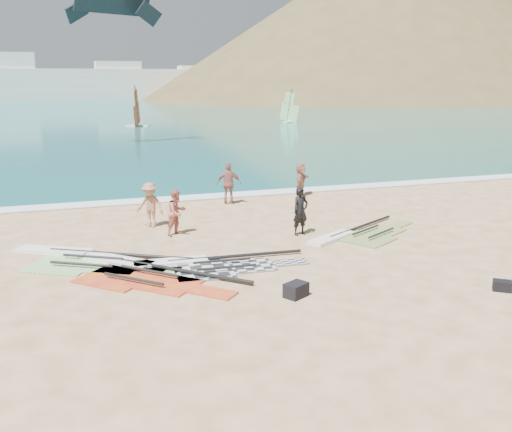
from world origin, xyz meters
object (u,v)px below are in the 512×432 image
object	(u,v)px
rig_orange	(358,235)
person_wetsuit	(300,211)
beachgoer_left	(177,212)
beachgoer_back	(229,184)
rig_grey	(207,265)
gear_bag_near	(296,290)
rig_red	(138,271)
rig_green	(80,258)
beachgoer_right	(301,180)
beachgoer_mid	(150,205)
gear_bag_far	(502,286)

from	to	relation	value
rig_orange	person_wetsuit	world-z (taller)	person_wetsuit
beachgoer_left	beachgoer_back	xyz separation A→B (m)	(3.25, 4.44, 0.10)
rig_grey	gear_bag_near	size ratio (longest dim) A/B	9.00
rig_red	gear_bag_near	xyz separation A→B (m)	(3.68, -3.24, 0.14)
person_wetsuit	beachgoer_back	bearing A→B (deg)	85.61
rig_green	beachgoer_back	size ratio (longest dim) A/B	2.86
rig_green	rig_orange	size ratio (longest dim) A/B	1.05
rig_orange	beachgoer_right	distance (m)	7.38
person_wetsuit	rig_green	bearing A→B (deg)	169.78
beachgoer_mid	gear_bag_near	bearing A→B (deg)	-33.86
rig_orange	beachgoer_mid	bearing A→B (deg)	121.93
rig_orange	gear_bag_far	xyz separation A→B (m)	(1.01, -6.13, 0.09)
beachgoer_right	beachgoer_left	bearing A→B (deg)	164.00
rig_red	beachgoer_back	bearing A→B (deg)	102.59
rig_green	gear_bag_far	size ratio (longest dim) A/B	11.37
rig_red	beachgoer_left	distance (m)	4.34
person_wetsuit	beachgoer_mid	distance (m)	5.77
person_wetsuit	beachgoer_mid	xyz separation A→B (m)	(-5.00, 2.87, -0.01)
person_wetsuit	beachgoer_mid	size ratio (longest dim) A/B	1.01
gear_bag_far	rig_orange	bearing A→B (deg)	99.39
rig_grey	beachgoer_left	bearing A→B (deg)	95.73
rig_red	beachgoer_left	bearing A→B (deg)	107.82
rig_red	rig_orange	bearing A→B (deg)	55.30
beachgoer_right	beachgoer_back	bearing A→B (deg)	136.91
rig_red	gear_bag_near	bearing A→B (deg)	3.37
beachgoer_mid	gear_bag_far	bearing A→B (deg)	-11.46
person_wetsuit	beachgoer_right	bearing A→B (deg)	52.72
rig_green	beachgoer_mid	bearing A→B (deg)	81.85
gear_bag_far	person_wetsuit	world-z (taller)	person_wetsuit
beachgoer_right	rig_orange	bearing A→B (deg)	-148.11
beachgoer_right	rig_green	bearing A→B (deg)	162.09
gear_bag_far	gear_bag_near	bearing A→B (deg)	165.70
rig_green	gear_bag_near	size ratio (longest dim) A/B	9.06
rig_green	gear_bag_near	bearing A→B (deg)	-13.38
beachgoer_mid	person_wetsuit	bearing A→B (deg)	9.83
rig_red	beachgoer_right	world-z (taller)	beachgoer_right
person_wetsuit	beachgoer_left	xyz separation A→B (m)	(-4.25, 1.45, -0.04)
person_wetsuit	beachgoer_right	xyz separation A→B (m)	(2.77, 6.44, -0.07)
beachgoer_left	beachgoer_back	bearing A→B (deg)	22.03
rig_green	rig_orange	bearing A→B (deg)	28.79
rig_grey	gear_bag_far	xyz separation A→B (m)	(7.02, -4.58, 0.09)
gear_bag_near	beachgoer_left	distance (m)	7.29
beachgoer_mid	rig_orange	bearing A→B (deg)	11.42
rig_green	beachgoer_left	bearing A→B (deg)	60.16
beachgoer_left	beachgoer_back	size ratio (longest dim) A/B	0.89
gear_bag_far	rig_green	bearing A→B (deg)	148.77
rig_red	person_wetsuit	size ratio (longest dim) A/B	3.01
gear_bag_far	beachgoer_left	size ratio (longest dim) A/B	0.28
gear_bag_near	rig_green	bearing A→B (deg)	135.84
beachgoer_back	beachgoer_right	bearing A→B (deg)	-156.81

